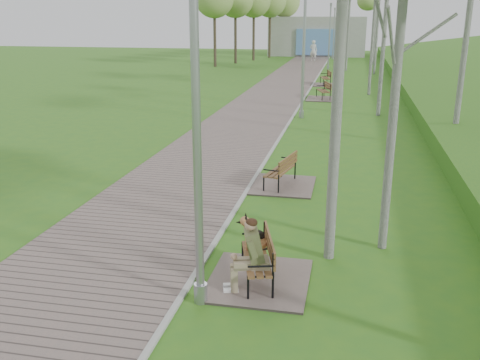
# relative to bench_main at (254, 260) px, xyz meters

# --- Properties ---
(ground) EXTENTS (120.00, 120.00, 0.00)m
(ground) POSITION_rel_bench_main_xyz_m (-1.01, 0.70, -0.40)
(ground) COLOR #316A20
(ground) RESTS_ON ground
(walkway) EXTENTS (3.50, 67.00, 0.04)m
(walkway) POSITION_rel_bench_main_xyz_m (-2.76, 22.20, -0.38)
(walkway) COLOR #71615B
(walkway) RESTS_ON ground
(kerb) EXTENTS (0.10, 67.00, 0.05)m
(kerb) POSITION_rel_bench_main_xyz_m (-1.01, 22.20, -0.37)
(kerb) COLOR #999993
(kerb) RESTS_ON ground
(building_north) EXTENTS (10.00, 5.20, 4.00)m
(building_north) POSITION_rel_bench_main_xyz_m (-2.51, 51.67, 1.60)
(building_north) COLOR #9E9E99
(building_north) RESTS_ON ground
(bench_main) EXTENTS (1.64, 1.82, 1.43)m
(bench_main) POSITION_rel_bench_main_xyz_m (0.00, 0.00, 0.00)
(bench_main) COLOR #71615B
(bench_main) RESTS_ON ground
(bench_second) EXTENTS (1.66, 1.84, 1.02)m
(bench_second) POSITION_rel_bench_main_xyz_m (-0.26, 5.24, -0.21)
(bench_second) COLOR #71615B
(bench_second) RESTS_ON ground
(bench_third) EXTENTS (1.76, 1.96, 1.08)m
(bench_third) POSITION_rel_bench_main_xyz_m (-0.03, 20.31, -0.20)
(bench_third) COLOR #71615B
(bench_third) RESTS_ON ground
(bench_far) EXTENTS (1.80, 2.00, 1.10)m
(bench_far) POSITION_rel_bench_main_xyz_m (-0.23, 26.17, -0.19)
(bench_far) COLOR #71615B
(bench_far) RESTS_ON ground
(lamp_post_near) EXTENTS (0.21, 0.21, 5.37)m
(lamp_post_near) POSITION_rel_bench_main_xyz_m (-0.68, -0.80, 2.11)
(lamp_post_near) COLOR #96999E
(lamp_post_near) RESTS_ON ground
(lamp_post_second) EXTENTS (0.20, 0.20, 5.25)m
(lamp_post_second) POSITION_rel_bench_main_xyz_m (-0.63, 14.83, 2.06)
(lamp_post_second) COLOR #96999E
(lamp_post_second) RESTS_ON ground
(lamp_post_third) EXTENTS (0.20, 0.20, 5.08)m
(lamp_post_third) POSITION_rel_bench_main_xyz_m (-0.57, 36.53, 1.98)
(lamp_post_third) COLOR #96999E
(lamp_post_third) RESTS_ON ground
(lamp_post_far) EXTENTS (0.19, 0.19, 4.86)m
(lamp_post_far) POSITION_rel_bench_main_xyz_m (-0.63, 46.89, 1.87)
(lamp_post_far) COLOR #96999E
(lamp_post_far) RESTS_ON ground
(pedestrian_near) EXTENTS (0.79, 0.62, 1.92)m
(pedestrian_near) POSITION_rel_bench_main_xyz_m (-2.34, 44.07, 0.57)
(pedestrian_near) COLOR white
(pedestrian_near) RESTS_ON ground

